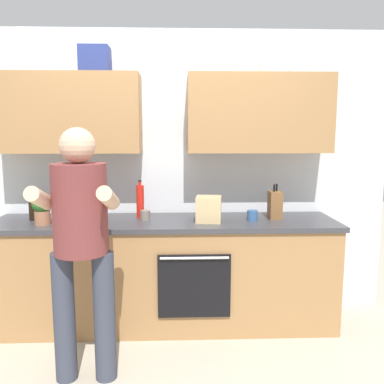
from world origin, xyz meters
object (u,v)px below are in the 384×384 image
object	(u,v)px
knife_block	(275,205)
grocery_bag_bread	(209,209)
person_standing	(81,235)
cup_tea	(252,216)
cup_ceramic	(71,220)
bottle_hotsauce	(140,201)
bottle_wine	(99,213)
bottle_water	(39,206)
bottle_juice	(61,209)
cup_stoneware	(145,215)
potted_herb	(42,207)
bottle_vinegar	(82,206)
bottle_soy	(34,207)

from	to	relation	value
knife_block	grocery_bag_bread	bearing A→B (deg)	-169.05
person_standing	cup_tea	bearing A→B (deg)	30.77
cup_tea	cup_ceramic	distance (m)	1.45
person_standing	bottle_hotsauce	distance (m)	0.93
bottle_wine	bottle_hotsauce	bearing A→B (deg)	33.68
cup_tea	cup_ceramic	xyz separation A→B (m)	(-1.44, -0.13, 0.00)
cup_tea	grocery_bag_bread	xyz separation A→B (m)	(-0.36, -0.03, 0.06)
bottle_water	knife_block	size ratio (longest dim) A/B	0.84
person_standing	bottle_wine	size ratio (longest dim) A/B	7.92
bottle_wine	bottle_juice	xyz separation A→B (m)	(-0.32, 0.09, 0.02)
bottle_water	grocery_bag_bread	world-z (taller)	bottle_water
cup_tea	cup_stoneware	bearing A→B (deg)	176.90
person_standing	bottle_wine	xyz separation A→B (m)	(-0.02, 0.68, 0.01)
grocery_bag_bread	potted_herb	bearing A→B (deg)	-177.56
person_standing	knife_block	bearing A→B (deg)	29.57
cup_stoneware	bottle_vinegar	bearing A→B (deg)	-174.00
bottle_juice	cup_tea	distance (m)	1.56
bottle_wine	person_standing	bearing A→B (deg)	-88.55
bottle_juice	potted_herb	distance (m)	0.17
person_standing	bottle_water	bearing A→B (deg)	121.77
person_standing	potted_herb	bearing A→B (deg)	125.06
person_standing	bottle_juice	distance (m)	0.84
bottle_juice	cup_ceramic	xyz separation A→B (m)	(0.12, -0.18, -0.05)
cup_stoneware	person_standing	bearing A→B (deg)	-113.79
bottle_vinegar	cup_tea	distance (m)	1.39
cup_ceramic	cup_stoneware	world-z (taller)	cup_ceramic
bottle_wine	cup_stoneware	xyz separation A→B (m)	(0.36, 0.10, -0.04)
cup_tea	cup_stoneware	world-z (taller)	cup_tea
cup_tea	bottle_soy	bearing A→B (deg)	177.09
bottle_juice	cup_ceramic	size ratio (longest dim) A/B	2.74
cup_ceramic	grocery_bag_bread	distance (m)	1.09
knife_block	grocery_bag_bread	xyz separation A→B (m)	(-0.57, -0.11, -0.01)
bottle_vinegar	bottle_juice	xyz separation A→B (m)	(-0.18, 0.05, -0.03)
person_standing	cup_stoneware	xyz separation A→B (m)	(0.34, 0.78, -0.03)
bottle_vinegar	knife_block	size ratio (longest dim) A/B	1.05
bottle_soy	cup_ceramic	xyz separation A→B (m)	(0.36, -0.23, -0.06)
bottle_water	cup_tea	world-z (taller)	bottle_water
potted_herb	grocery_bag_bread	bearing A→B (deg)	2.44
cup_stoneware	grocery_bag_bread	world-z (taller)	grocery_bag_bread
cup_ceramic	bottle_vinegar	bearing A→B (deg)	65.59
bottle_wine	bottle_soy	size ratio (longest dim) A/B	0.81
bottle_juice	cup_ceramic	bearing A→B (deg)	-55.95
bottle_vinegar	cup_ceramic	distance (m)	0.17
bottle_juice	bottle_wine	bearing A→B (deg)	-15.95
bottle_water	bottle_juice	size ratio (longest dim) A/B	0.93
knife_block	potted_herb	xyz separation A→B (m)	(-1.88, -0.17, 0.02)
person_standing	cup_ceramic	distance (m)	0.63
bottle_soy	potted_herb	size ratio (longest dim) A/B	1.03
bottle_water	potted_herb	xyz separation A→B (m)	(0.12, -0.27, 0.04)
bottle_water	cup_stoneware	bearing A→B (deg)	-8.97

